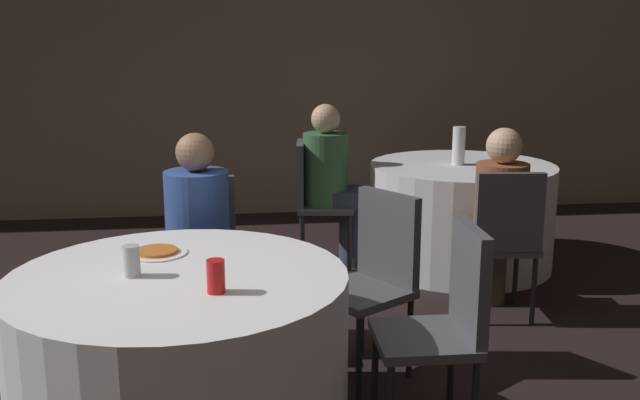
{
  "coord_description": "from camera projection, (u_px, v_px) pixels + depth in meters",
  "views": [
    {
      "loc": [
        0.43,
        -2.56,
        1.64
      ],
      "look_at": [
        0.84,
        0.87,
        0.84
      ],
      "focal_mm": 40.0,
      "sensor_mm": 36.0,
      "label": 1
    }
  ],
  "objects": [
    {
      "name": "person_green_jacket",
      "position": [
        335.0,
        185.0,
        5.13
      ],
      "size": [
        0.5,
        0.35,
        1.17
      ],
      "rotation": [
        0.0,
        0.0,
        -1.69
      ],
      "color": "#33384C",
      "rests_on": "ground_plane"
    },
    {
      "name": "chair_far_south",
      "position": [
        504.0,
        232.0,
        4.1
      ],
      "size": [
        0.43,
        0.44,
        0.9
      ],
      "rotation": [
        0.0,
        0.0,
        -0.08
      ],
      "color": "#47474C",
      "rests_on": "ground_plane"
    },
    {
      "name": "table_near",
      "position": [
        182.0,
        363.0,
        2.83
      ],
      "size": [
        1.32,
        1.32,
        0.74
      ],
      "color": "silver",
      "rests_on": "ground_plane"
    },
    {
      "name": "pizza_plate_near",
      "position": [
        157.0,
        252.0,
        3.01
      ],
      "size": [
        0.26,
        0.26,
        0.02
      ],
      "color": "white",
      "rests_on": "table_near"
    },
    {
      "name": "person_blue_shirt",
      "position": [
        197.0,
        245.0,
        3.67
      ],
      "size": [
        0.33,
        0.51,
        1.16
      ],
      "rotation": [
        0.0,
        0.0,
        -3.17
      ],
      "color": "black",
      "rests_on": "ground_plane"
    },
    {
      "name": "cup_far",
      "position": [
        495.0,
        167.0,
        4.73
      ],
      "size": [
        0.08,
        0.08,
        0.09
      ],
      "color": "white",
      "rests_on": "table_far"
    },
    {
      "name": "table_far",
      "position": [
        460.0,
        214.0,
        5.18
      ],
      "size": [
        1.32,
        1.32,
        0.74
      ],
      "color": "silver",
      "rests_on": "ground_plane"
    },
    {
      "name": "chair_near_northeast",
      "position": [
        375.0,
        267.0,
        3.47
      ],
      "size": [
        0.55,
        0.55,
        0.9
      ],
      "rotation": [
        0.0,
        0.0,
        -4.13
      ],
      "color": "#47474C",
      "rests_on": "ground_plane"
    },
    {
      "name": "soda_can_red",
      "position": [
        216.0,
        276.0,
        2.54
      ],
      "size": [
        0.07,
        0.07,
        0.12
      ],
      "color": "red",
      "rests_on": "table_near"
    },
    {
      "name": "bottle_far",
      "position": [
        459.0,
        146.0,
        5.06
      ],
      "size": [
        0.09,
        0.09,
        0.27
      ],
      "color": "white",
      "rests_on": "table_far"
    },
    {
      "name": "soda_can_silver",
      "position": [
        131.0,
        261.0,
        2.71
      ],
      "size": [
        0.07,
        0.07,
        0.12
      ],
      "color": "silver",
      "rests_on": "table_near"
    },
    {
      "name": "chair_near_east",
      "position": [
        448.0,
        313.0,
        2.9
      ],
      "size": [
        0.41,
        0.41,
        0.9
      ],
      "rotation": [
        0.0,
        0.0,
        1.55
      ],
      "color": "#47474C",
      "rests_on": "ground_plane"
    },
    {
      "name": "chair_near_north",
      "position": [
        200.0,
        245.0,
        3.84
      ],
      "size": [
        0.41,
        0.42,
        0.9
      ],
      "rotation": [
        0.0,
        0.0,
        -3.17
      ],
      "color": "#47474C",
      "rests_on": "ground_plane"
    },
    {
      "name": "wall_back",
      "position": [
        185.0,
        63.0,
        6.39
      ],
      "size": [
        16.0,
        0.06,
        2.8
      ],
      "color": "#7A6B5B",
      "rests_on": "ground_plane"
    },
    {
      "name": "person_floral_shirt",
      "position": [
        496.0,
        220.0,
        4.26
      ],
      "size": [
        0.32,
        0.49,
        1.13
      ],
      "rotation": [
        0.0,
        0.0,
        -0.08
      ],
      "color": "#4C4238",
      "rests_on": "ground_plane"
    },
    {
      "name": "chair_far_west",
      "position": [
        313.0,
        192.0,
        5.14
      ],
      "size": [
        0.45,
        0.44,
        0.9
      ],
      "rotation": [
        0.0,
        0.0,
        -1.69
      ],
      "color": "#47474C",
      "rests_on": "ground_plane"
    }
  ]
}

